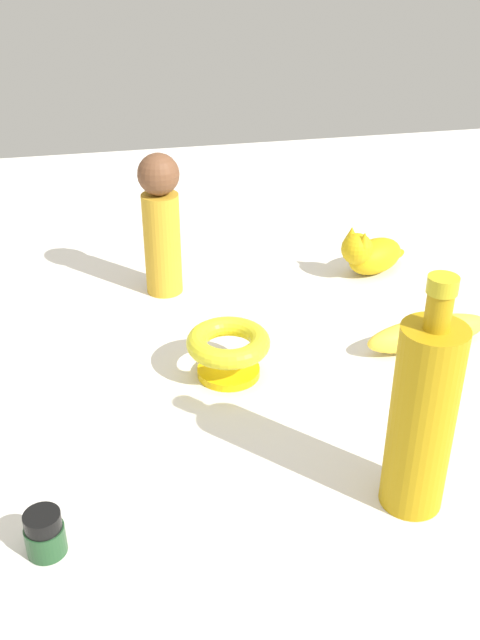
% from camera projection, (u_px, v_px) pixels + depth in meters
% --- Properties ---
extents(ground, '(2.00, 2.00, 0.00)m').
position_uv_depth(ground, '(240.00, 379.00, 0.90)').
color(ground, silver).
extents(bottle_tall, '(0.06, 0.06, 0.25)m').
position_uv_depth(bottle_tall, '(422.00, 416.00, 0.67)').
color(bottle_tall, '#B38A0F').
rests_on(bottle_tall, ground).
extents(bowl, '(0.10, 0.10, 0.06)m').
position_uv_depth(bowl, '(228.00, 348.00, 0.89)').
color(bowl, '#EABA0A').
rests_on(bowl, ground).
extents(person_figure_adult, '(0.08, 0.08, 0.21)m').
position_uv_depth(person_figure_adult, '(161.00, 223.00, 1.06)').
color(person_figure_adult, gold).
rests_on(person_figure_adult, ground).
extents(banana, '(0.18, 0.07, 0.04)m').
position_uv_depth(banana, '(428.00, 333.00, 0.96)').
color(banana, yellow).
rests_on(banana, ground).
extents(cat_figurine, '(0.13, 0.10, 0.08)m').
position_uv_depth(cat_figurine, '(370.00, 253.00, 1.14)').
color(cat_figurine, gold).
rests_on(cat_figurine, ground).
extents(nail_polish_jar, '(0.04, 0.04, 0.04)m').
position_uv_depth(nail_polish_jar, '(45.00, 533.00, 0.65)').
color(nail_polish_jar, '#1F4524').
rests_on(nail_polish_jar, ground).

